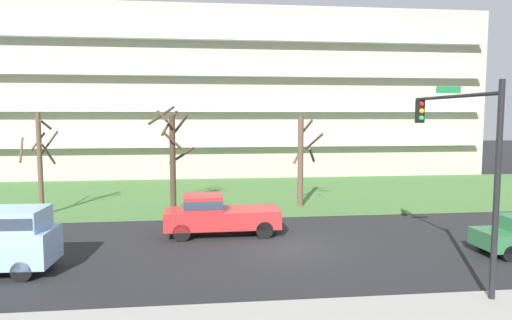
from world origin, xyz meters
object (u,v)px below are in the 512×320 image
object	(u,v)px
tree_center	(302,159)
traffic_signal_mast	(465,148)
tree_far_left	(40,160)
tree_left	(172,155)
pickup_red_near_left	(217,214)

from	to	relation	value
tree_center	traffic_signal_mast	world-z (taller)	traffic_signal_mast
tree_far_left	traffic_signal_mast	world-z (taller)	traffic_signal_mast
tree_left	traffic_signal_mast	bearing A→B (deg)	-51.80
traffic_signal_mast	tree_far_left	bearing A→B (deg)	144.33
tree_center	pickup_red_near_left	world-z (taller)	tree_center
tree_center	pickup_red_near_left	distance (m)	8.54
tree_far_left	tree_left	size ratio (longest dim) A/B	0.93
tree_center	pickup_red_near_left	size ratio (longest dim) A/B	1.04
tree_far_left	traffic_signal_mast	bearing A→B (deg)	-35.67
tree_center	pickup_red_near_left	bearing A→B (deg)	-131.02
tree_far_left	pickup_red_near_left	size ratio (longest dim) A/B	1.08
tree_far_left	tree_center	size ratio (longest dim) A/B	1.04
tree_left	tree_center	bearing A→B (deg)	3.01
tree_far_left	tree_left	world-z (taller)	tree_left
tree_far_left	traffic_signal_mast	size ratio (longest dim) A/B	0.87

